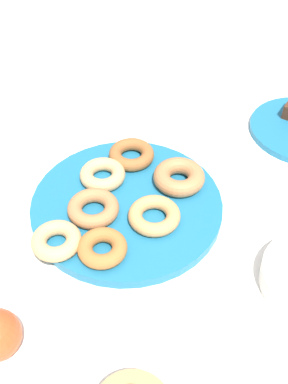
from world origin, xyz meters
name	(u,v)px	position (x,y,z in m)	size (l,w,h in m)	color
ground_plane	(127,209)	(0.00, 0.00, 0.00)	(2.40, 2.40, 0.00)	white
donut_plate	(127,205)	(0.00, 0.00, 0.01)	(0.32, 0.32, 0.02)	#1E6B93
donut_0	(132,154)	(-0.11, -0.02, 0.03)	(0.08, 0.08, 0.02)	#995B2D
donut_1	(56,241)	(0.12, -0.08, 0.03)	(0.08, 0.08, 0.02)	tan
donut_2	(102,248)	(0.11, -0.01, 0.03)	(0.08, 0.08, 0.02)	#AD6B33
donut_3	(154,216)	(0.03, 0.05, 0.03)	(0.08, 0.08, 0.02)	tan
donut_4	(93,208)	(0.04, -0.05, 0.03)	(0.08, 0.08, 0.02)	#B27547
donut_5	(179,177)	(-0.07, 0.08, 0.03)	(0.09, 0.09, 0.03)	#B27547
donut_6	(103,175)	(-0.04, -0.05, 0.03)	(0.08, 0.08, 0.02)	tan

